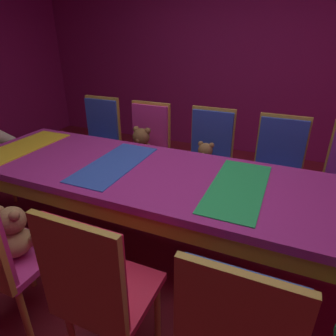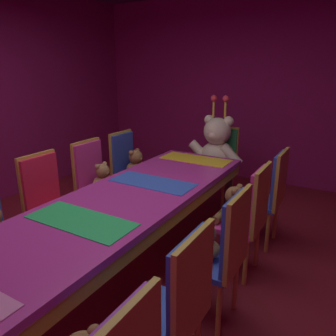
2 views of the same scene
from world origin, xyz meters
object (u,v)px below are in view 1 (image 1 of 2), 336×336
at_px(chair_right_3, 148,142).
at_px(chair_right_1, 278,162).
at_px(chair_right_2, 209,151).
at_px(teddy_right_2, 205,159).
at_px(chair_left_2, 95,287).
at_px(teddy_left_1, 242,310).
at_px(teddy_left_3, 16,233).
at_px(chair_right_4, 101,134).
at_px(banquet_table, 171,186).
at_px(teddy_right_3, 141,147).

bearing_deg(chair_right_3, chair_right_1, 90.21).
relative_size(chair_right_2, teddy_right_2, 3.52).
distance_m(chair_left_2, chair_right_2, 1.76).
distance_m(teddy_left_1, teddy_left_3, 1.25).
bearing_deg(teddy_left_1, chair_right_4, 48.55).
distance_m(teddy_right_2, chair_right_3, 0.64).
distance_m(chair_right_2, chair_right_3, 0.63).
xyz_separation_m(teddy_left_3, chair_right_3, (1.60, -0.01, 0.01)).
height_order(teddy_left_1, teddy_right_2, teddy_left_1).
distance_m(banquet_table, chair_right_3, 1.05).
xyz_separation_m(teddy_left_1, chair_right_1, (1.59, -0.01, 0.01)).
relative_size(chair_right_3, teddy_right_3, 2.82).
height_order(teddy_left_1, chair_right_2, chair_right_2).
distance_m(teddy_left_1, chair_right_1, 1.59).
distance_m(chair_right_3, teddy_right_3, 0.15).
bearing_deg(chair_right_4, chair_right_1, 89.29).
xyz_separation_m(chair_right_2, chair_right_3, (-0.02, 0.63, 0.00)).
height_order(chair_right_2, teddy_right_3, chair_right_2).
bearing_deg(chair_right_4, chair_right_2, 89.69).
bearing_deg(teddy_left_1, teddy_right_2, 22.39).
xyz_separation_m(teddy_left_3, chair_right_1, (1.60, -1.25, 0.01)).
bearing_deg(chair_right_2, teddy_right_2, 0.00).
bearing_deg(teddy_right_2, teddy_right_3, -87.69).
bearing_deg(teddy_left_3, chair_right_3, -0.41).
distance_m(banquet_table, teddy_left_1, 0.96).
distance_m(banquet_table, chair_left_2, 0.88).
xyz_separation_m(banquet_table, chair_left_2, (-0.88, -0.01, -0.06)).
distance_m(chair_left_2, chair_right_3, 1.84).
bearing_deg(chair_right_2, chair_left_2, -0.21).
xyz_separation_m(banquet_table, teddy_left_1, (-0.73, -0.62, -0.07)).
relative_size(chair_right_1, chair_right_3, 1.00).
height_order(chair_right_2, chair_right_4, same).
bearing_deg(banquet_table, chair_right_2, -1.18).
bearing_deg(chair_right_3, chair_right_2, 91.89).
bearing_deg(banquet_table, teddy_right_2, -1.41).
bearing_deg(teddy_right_2, chair_left_2, -0.22).
height_order(teddy_right_3, chair_right_4, chair_right_4).
distance_m(teddy_right_2, teddy_right_3, 0.63).
distance_m(teddy_left_3, chair_right_3, 1.60).
height_order(teddy_left_3, chair_right_2, chair_right_2).
bearing_deg(chair_right_4, teddy_left_1, 48.55).
distance_m(banquet_table, teddy_left_3, 0.97).
height_order(banquet_table, chair_right_2, chair_right_2).
bearing_deg(chair_right_1, teddy_right_3, -83.04).
distance_m(chair_right_1, teddy_right_2, 0.63).
relative_size(teddy_left_1, teddy_right_2, 1.12).
bearing_deg(chair_right_4, teddy_right_3, 73.68).
bearing_deg(chair_right_1, teddy_left_1, -0.30).
relative_size(banquet_table, teddy_left_3, 9.63).
relative_size(chair_left_2, chair_right_4, 1.00).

